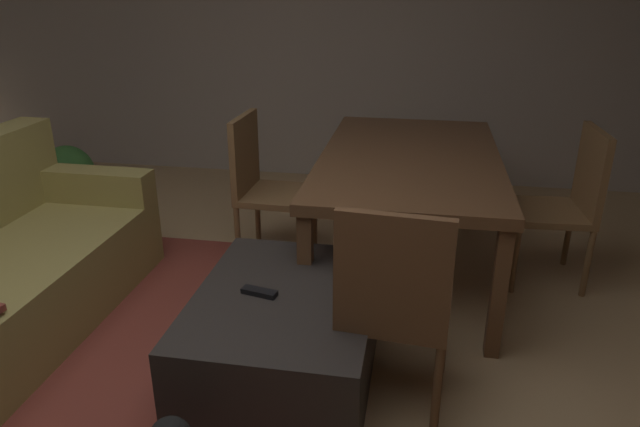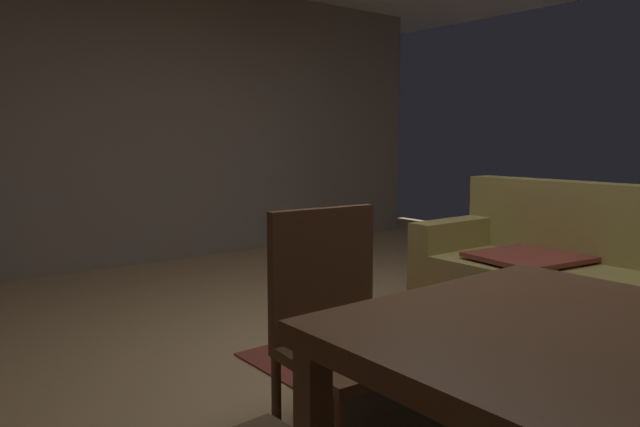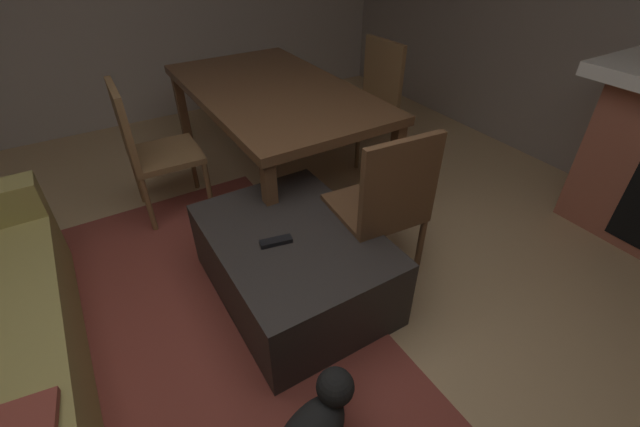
% 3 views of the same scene
% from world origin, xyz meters
% --- Properties ---
extents(floor, '(8.30, 8.30, 0.00)m').
position_xyz_m(floor, '(0.00, 0.00, 0.00)').
color(floor, tan).
extents(wall_left, '(0.12, 6.51, 2.70)m').
position_xyz_m(wall_left, '(-3.46, 0.00, 1.35)').
color(wall_left, gray).
rests_on(wall_left, ground).
extents(area_rug, '(2.60, 2.00, 0.01)m').
position_xyz_m(area_rug, '(0.50, 0.30, 0.01)').
color(area_rug, brown).
rests_on(area_rug, ground).
extents(couch, '(2.27, 0.87, 0.91)m').
position_xyz_m(couch, '(0.37, 1.11, 0.32)').
color(couch, '#9E8E4C').
rests_on(couch, ground).
extents(ottoman_coffee_table, '(1.05, 0.78, 0.42)m').
position_xyz_m(ottoman_coffee_table, '(0.50, -0.44, 0.21)').
color(ottoman_coffee_table, '#2D2826').
rests_on(ottoman_coffee_table, ground).
extents(tv_remote, '(0.08, 0.17, 0.02)m').
position_xyz_m(tv_remote, '(0.47, -0.33, 0.43)').
color(tv_remote, black).
rests_on(tv_remote, ottoman_coffee_table).
extents(dining_chair_west, '(0.48, 0.48, 0.93)m').
position_xyz_m(dining_chair_west, '(0.36, -0.92, 0.52)').
color(dining_chair_west, brown).
rests_on(dining_chair_west, ground).
extents(small_dog, '(0.35, 0.47, 0.29)m').
position_xyz_m(small_dog, '(-0.31, -0.08, 0.17)').
color(small_dog, black).
rests_on(small_dog, ground).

